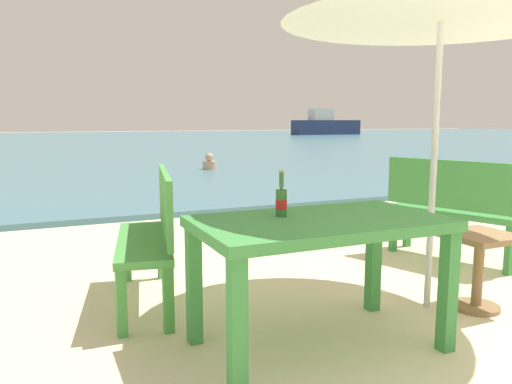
{
  "coord_description": "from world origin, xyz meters",
  "views": [
    {
      "loc": [
        -2.53,
        -1.48,
        1.31
      ],
      "look_at": [
        -0.54,
        3.0,
        0.6
      ],
      "focal_mm": 35.02,
      "sensor_mm": 36.0,
      "label": 1
    }
  ],
  "objects": [
    {
      "name": "boat_barge",
      "position": [
        20.79,
        36.19,
        0.87
      ],
      "size": [
        6.06,
        1.65,
        2.21
      ],
      "color": "navy",
      "rests_on": "sea_water"
    },
    {
      "name": "bench_green_left",
      "position": [
        0.97,
        1.94,
        0.54
      ],
      "size": [
        0.76,
        1.25,
        0.95
      ],
      "color": "#3D8C42",
      "rests_on": "ground_plane"
    },
    {
      "name": "side_table_wood",
      "position": [
        0.23,
        0.94,
        0.35
      ],
      "size": [
        0.44,
        0.44,
        0.54
      ],
      "color": "olive",
      "rests_on": "ground_plane"
    },
    {
      "name": "bench_green_right",
      "position": [
        -1.79,
        1.98,
        0.54
      ],
      "size": [
        0.58,
        1.25,
        0.95
      ],
      "color": "#4C9E47",
      "rests_on": "ground_plane"
    },
    {
      "name": "picnic_table_green",
      "position": [
        -1.08,
        0.89,
        0.65
      ],
      "size": [
        1.4,
        0.8,
        0.76
      ],
      "color": "#3D8C42",
      "rests_on": "ground_plane"
    },
    {
      "name": "swimmer_person",
      "position": [
        1.5,
        10.5,
        0.24
      ],
      "size": [
        0.34,
        0.34,
        0.41
      ],
      "color": "tan",
      "rests_on": "sea_water"
    },
    {
      "name": "beer_bottle_amber",
      "position": [
        -1.26,
        1.03,
        0.85
      ],
      "size": [
        0.07,
        0.07,
        0.26
      ],
      "color": "#2D662D",
      "rests_on": "picnic_table_green"
    },
    {
      "name": "sea_water",
      "position": [
        0.0,
        30.0,
        0.04
      ],
      "size": [
        120.0,
        50.0,
        0.08
      ],
      "primitive_type": "cube",
      "color": "teal",
      "rests_on": "ground_plane"
    }
  ]
}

